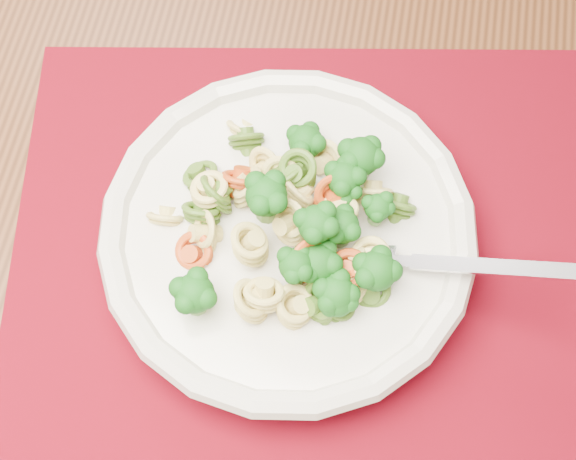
% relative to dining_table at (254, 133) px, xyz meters
% --- Properties ---
extents(dining_table, '(1.79, 1.43, 0.70)m').
position_rel_dining_table_xyz_m(dining_table, '(0.00, 0.00, 0.00)').
color(dining_table, '#583018').
rests_on(dining_table, ground).
extents(placemat, '(0.57, 0.53, 0.00)m').
position_rel_dining_table_xyz_m(placemat, '(0.11, -0.10, 0.08)').
color(placemat, '#620412').
rests_on(placemat, dining_table).
extents(pasta_bowl, '(0.27, 0.27, 0.05)m').
position_rel_dining_table_xyz_m(pasta_bowl, '(0.10, -0.12, 0.11)').
color(pasta_bowl, beige).
rests_on(pasta_bowl, placemat).
extents(pasta_broccoli_heap, '(0.23, 0.23, 0.06)m').
position_rel_dining_table_xyz_m(pasta_broccoli_heap, '(0.10, -0.12, 0.13)').
color(pasta_broccoli_heap, '#E3D470').
rests_on(pasta_broccoli_heap, pasta_bowl).
extents(fork, '(0.18, 0.07, 0.08)m').
position_rel_dining_table_xyz_m(fork, '(0.17, -0.11, 0.13)').
color(fork, silver).
rests_on(fork, pasta_bowl).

